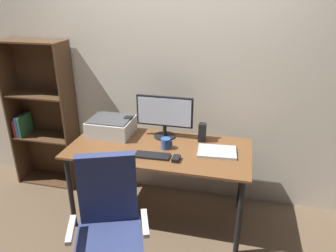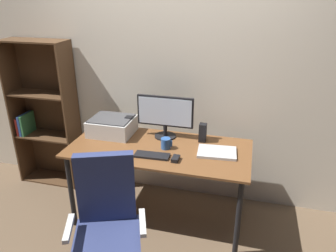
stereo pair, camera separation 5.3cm
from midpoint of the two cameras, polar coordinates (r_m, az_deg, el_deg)
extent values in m
plane|color=brown|center=(3.22, -1.93, -15.66)|extent=(12.00, 12.00, 0.00)
cube|color=beige|center=(3.11, 0.41, 9.86)|extent=(6.40, 0.10, 2.60)
cube|color=brown|center=(2.82, -2.12, -4.01)|extent=(1.58, 0.74, 0.02)
cylinder|color=black|center=(3.03, -17.33, -11.20)|extent=(0.04, 0.04, 0.72)
cylinder|color=black|center=(2.68, 11.90, -15.66)|extent=(0.04, 0.04, 0.72)
cylinder|color=black|center=(3.48, -12.32, -5.80)|extent=(0.04, 0.04, 0.72)
cylinder|color=black|center=(3.18, 12.40, -8.78)|extent=(0.04, 0.04, 0.72)
cylinder|color=black|center=(3.01, -1.09, -1.79)|extent=(0.20, 0.20, 0.01)
cylinder|color=black|center=(2.99, -1.10, -0.82)|extent=(0.04, 0.04, 0.10)
cube|color=black|center=(2.92, -1.13, 2.62)|extent=(0.52, 0.03, 0.28)
cube|color=silver|center=(2.90, -1.20, 2.52)|extent=(0.49, 0.01, 0.25)
cube|color=black|center=(2.67, -3.35, -5.25)|extent=(0.29, 0.12, 0.02)
cube|color=black|center=(2.60, 0.85, -5.80)|extent=(0.06, 0.10, 0.03)
cylinder|color=#285193|center=(2.77, -0.98, -3.13)|extent=(0.08, 0.08, 0.09)
cube|color=#285193|center=(2.76, 0.01, -3.15)|extent=(0.02, 0.01, 0.05)
cube|color=#B7BABC|center=(2.74, 8.12, -4.53)|extent=(0.34, 0.26, 0.02)
cube|color=black|center=(3.07, -7.50, 0.13)|extent=(0.06, 0.07, 0.17)
cube|color=black|center=(2.91, 5.57, -1.14)|extent=(0.06, 0.07, 0.17)
cube|color=silver|center=(3.09, -10.51, -0.13)|extent=(0.40, 0.34, 0.15)
cube|color=#424244|center=(3.06, -10.62, 1.26)|extent=(0.37, 0.31, 0.01)
cube|color=navy|center=(2.32, -10.96, -19.78)|extent=(0.57, 0.57, 0.08)
cube|color=navy|center=(2.30, -11.32, -10.71)|extent=(0.40, 0.21, 0.52)
cube|color=silver|center=(2.28, -17.49, -17.10)|extent=(0.13, 0.26, 0.03)
cube|color=silver|center=(2.24, -4.81, -16.71)|extent=(0.13, 0.26, 0.03)
cube|color=#4C331E|center=(3.83, -25.86, 1.96)|extent=(0.02, 0.28, 1.56)
cube|color=#4C331E|center=(3.46, -17.30, 1.17)|extent=(0.02, 0.28, 1.56)
cube|color=#4C331E|center=(3.74, -20.67, 2.33)|extent=(0.68, 0.01, 1.56)
cube|color=#4C331E|center=(3.97, -20.15, -8.85)|extent=(0.64, 0.26, 0.02)
cube|color=#4C331E|center=(3.72, -21.27, -1.76)|extent=(0.64, 0.26, 0.02)
cube|color=#4C331E|center=(3.56, -22.35, 5.09)|extent=(0.64, 0.26, 0.02)
cube|color=#4C331E|center=(3.45, -23.72, 13.60)|extent=(0.64, 0.26, 0.02)
cube|color=#B22D28|center=(3.84, -25.02, 0.05)|extent=(0.02, 0.22, 0.19)
cube|color=#28478C|center=(3.81, -24.69, 0.22)|extent=(0.03, 0.22, 0.22)
cube|color=#337242|center=(3.80, -24.32, 0.20)|extent=(0.02, 0.22, 0.23)
camera|label=1|loc=(0.03, -90.56, -0.24)|focal=34.43mm
camera|label=2|loc=(0.03, 89.44, 0.24)|focal=34.43mm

